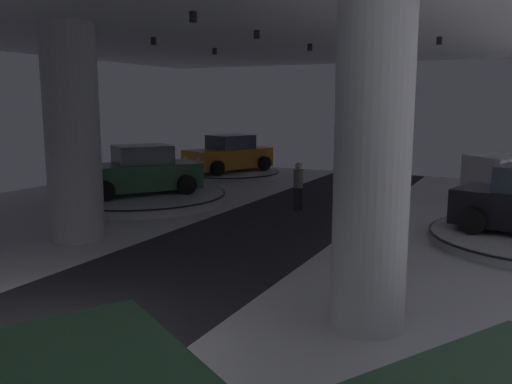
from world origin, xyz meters
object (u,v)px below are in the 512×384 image
(display_platform_deep_left, at_px, (228,174))
(visitor_walking_near, at_px, (298,183))
(display_car_deep_left, at_px, (229,155))
(display_car_far_left, at_px, (140,172))
(column_right, at_px, (372,155))
(column_left, at_px, (73,134))
(display_platform_far_left, at_px, (140,197))

(display_platform_deep_left, bearing_deg, visitor_walking_near, -44.22)
(visitor_walking_near, bearing_deg, display_car_deep_left, 135.58)
(display_car_far_left, bearing_deg, visitor_walking_near, 13.31)
(column_right, xyz_separation_m, visitor_walking_near, (-4.55, 8.22, -1.84))
(column_right, distance_m, display_car_deep_left, 17.65)
(display_car_far_left, bearing_deg, column_left, -69.44)
(visitor_walking_near, bearing_deg, column_right, -61.04)
(column_left, distance_m, visitor_walking_near, 7.43)
(column_right, xyz_separation_m, display_platform_far_left, (-10.11, 6.89, -2.56))
(column_right, xyz_separation_m, display_car_far_left, (-10.09, 6.91, -1.65))
(column_left, relative_size, display_platform_far_left, 0.90)
(display_car_deep_left, bearing_deg, visitor_walking_near, -44.42)
(display_car_deep_left, relative_size, display_platform_far_left, 0.75)
(display_platform_far_left, relative_size, visitor_walking_near, 3.85)
(column_right, bearing_deg, visitor_walking_near, 118.96)
(column_left, xyz_separation_m, display_platform_far_left, (-1.84, 4.82, -2.56))
(display_car_far_left, xyz_separation_m, visitor_walking_near, (5.54, 1.31, -0.20))
(display_car_deep_left, bearing_deg, column_right, -53.22)
(display_car_deep_left, distance_m, display_platform_far_left, 7.25)
(display_platform_far_left, relative_size, display_car_far_left, 1.37)
(column_right, bearing_deg, display_car_deep_left, 126.78)
(column_right, distance_m, display_platform_deep_left, 17.74)
(column_right, relative_size, display_platform_far_left, 0.90)
(display_platform_deep_left, height_order, visitor_walking_near, visitor_walking_near)
(column_left, relative_size, column_right, 1.00)
(display_platform_far_left, bearing_deg, display_car_deep_left, 93.27)
(display_car_deep_left, xyz_separation_m, display_platform_far_left, (0.41, -7.18, -0.88))
(column_right, xyz_separation_m, display_car_deep_left, (-10.52, 14.07, -1.68))
(display_car_deep_left, bearing_deg, column_left, -79.40)
(display_car_deep_left, relative_size, display_car_far_left, 1.02)
(display_platform_deep_left, relative_size, display_car_far_left, 1.09)
(column_right, xyz_separation_m, display_platform_deep_left, (-10.53, 14.04, -2.58))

